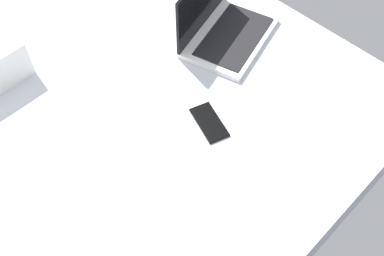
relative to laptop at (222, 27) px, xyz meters
The scene contains 3 objects.
bed_mattress 62.76cm from the laptop, behind, with size 180.00×140.00×18.00cm, color #B7BCC6.
laptop is the anchor object (origin of this frame).
cell_phone 37.91cm from the laptop, 143.20° to the right, with size 6.80×14.00×0.80cm, color black.
Camera 1 is at (-32.41, -79.79, 134.15)cm, focal length 44.45 mm.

